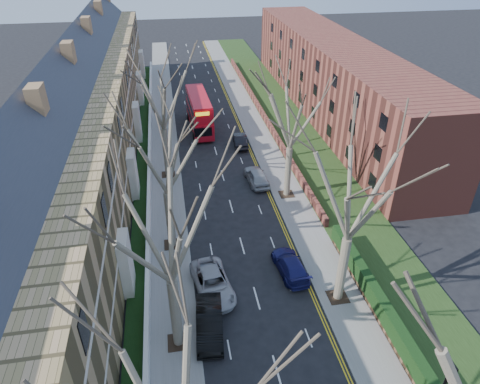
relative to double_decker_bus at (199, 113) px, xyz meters
name	(u,v)px	position (x,y,z in m)	size (l,w,h in m)	color
pavement_left	(164,133)	(-4.79, -1.05, -2.07)	(3.00, 102.00, 0.12)	slate
pavement_right	(255,127)	(7.21, -1.05, -2.07)	(3.00, 102.00, 0.12)	slate
terrace_left	(85,121)	(-12.43, -9.05, 3.40)	(9.70, 78.00, 13.60)	olive
flats_right	(331,77)	(18.68, 2.95, 2.85)	(13.97, 54.00, 10.00)	brown
wall_hedge_right	(408,354)	(8.91, -38.05, -1.01)	(0.70, 24.00, 1.80)	#503822
front_wall_left	(150,159)	(-6.44, -9.05, -1.51)	(0.30, 78.00, 1.00)	white
grass_verge_right	(288,124)	(11.71, -1.05, -1.98)	(6.00, 102.00, 0.06)	#1D3112
tree_left_mid	(165,222)	(-4.49, -34.05, 7.43)	(10.50, 10.50, 14.71)	#695B4B
tree_left_far	(162,145)	(-4.49, -24.05, 7.11)	(10.15, 10.15, 14.22)	#695B4B
tree_left_dist	(160,88)	(-4.49, -12.05, 7.43)	(10.50, 10.50, 14.71)	#695B4B
tree_right_mid	(357,184)	(6.91, -32.05, 7.43)	(10.50, 10.50, 14.71)	#695B4B
tree_right_far	(292,106)	(6.91, -18.05, 7.11)	(10.15, 10.15, 14.22)	#695B4B
double_decker_bus	(199,113)	(0.00, 0.00, 0.00)	(2.94, 10.41, 4.34)	#B10C1A
car_left_mid	(209,323)	(-2.43, -33.42, -1.33)	(1.68, 4.83, 1.59)	black
car_left_far	(213,283)	(-1.79, -29.81, -1.38)	(2.48, 5.37, 1.49)	#A3A2A8
car_right_near	(290,265)	(4.28, -28.81, -1.45)	(1.91, 4.69, 1.36)	navy
car_right_mid	(257,176)	(4.48, -15.15, -1.35)	(1.85, 4.61, 1.57)	#989BA0
car_right_far	(240,140)	(4.33, -6.13, -1.41)	(1.51, 4.34, 1.43)	black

